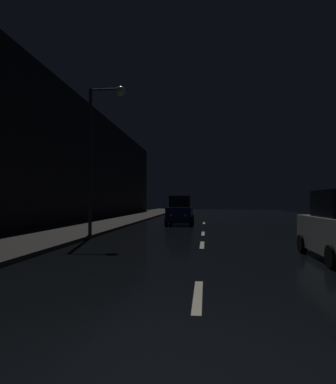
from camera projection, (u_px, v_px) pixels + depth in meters
ground at (204, 222)px, 27.59m from camera, size 26.84×84.00×0.02m
sidewalk_left at (115, 221)px, 28.37m from camera, size 4.40×84.00×0.15m
building_facade_left at (68, 157)px, 25.29m from camera, size 0.80×63.00×9.78m
lane_centerline at (203, 238)px, 16.08m from camera, size 0.16×22.75×0.01m
streetlamp_overhead at (100, 137)px, 15.95m from camera, size 1.70×0.44×6.94m
car_approaching_headlights at (180, 211)px, 25.29m from camera, size 1.90×4.11×2.07m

